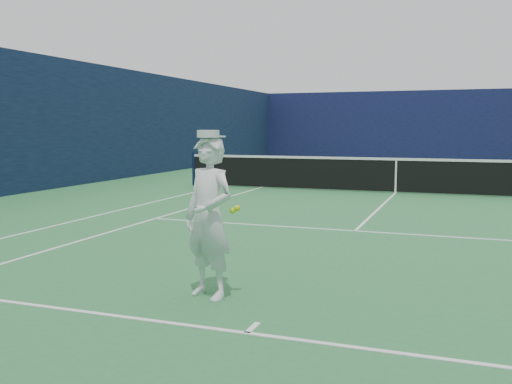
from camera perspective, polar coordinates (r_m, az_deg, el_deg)
ground at (r=16.77m, az=13.77°, el=-0.10°), size 80.00×80.00×0.00m
court_markings at (r=16.77m, az=13.77°, el=-0.09°), size 11.03×23.83×0.01m
windscreen_fence at (r=16.66m, az=13.95°, el=6.74°), size 20.12×36.12×4.00m
tennis_net at (r=16.71m, az=13.82°, el=1.79°), size 12.88×0.09×1.07m
tennis_player at (r=6.24m, az=-4.73°, el=-2.49°), size 0.76×0.69×1.84m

